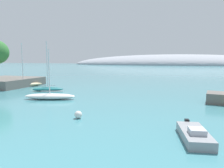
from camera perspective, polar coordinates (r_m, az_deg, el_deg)
name	(u,v)px	position (r m, az deg, el deg)	size (l,w,h in m)	color
shore_outcrop	(5,82)	(54.35, -26.81, 0.48)	(12.82, 12.65, 1.84)	#66605B
distant_ridge	(173,65)	(260.85, 16.04, 5.01)	(250.55, 85.29, 24.42)	#999EA8
sailboat_teal_near_shore	(48,88)	(42.71, -16.91, -1.16)	(6.16, 4.06, 9.52)	#1E6B70
sailboat_white_mid_mooring	(50,96)	(33.71, -16.41, -3.13)	(8.01, 4.20, 7.62)	white
sailboat_sand_outer_mooring	(23,85)	(50.97, -22.78, -0.13)	(6.02, 8.00, 9.70)	#C6B284
motorboat_grey_foreground	(194,135)	(17.57, 21.31, -12.60)	(2.72, 5.30, 1.10)	gray
mooring_buoy_white	(78,115)	(22.28, -9.08, -8.17)	(0.79, 0.79, 0.79)	silver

